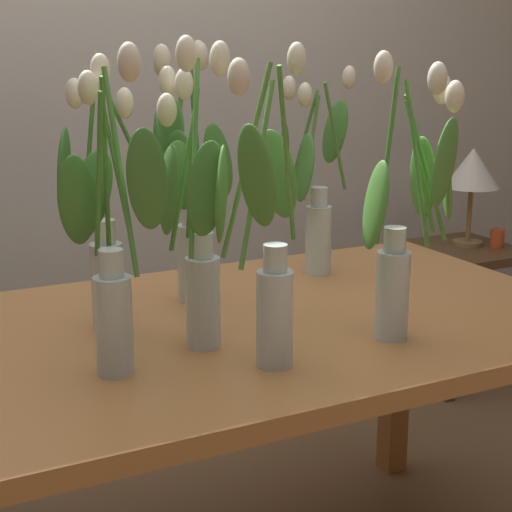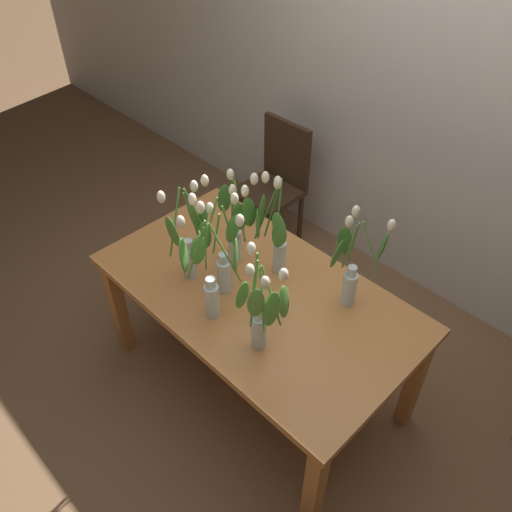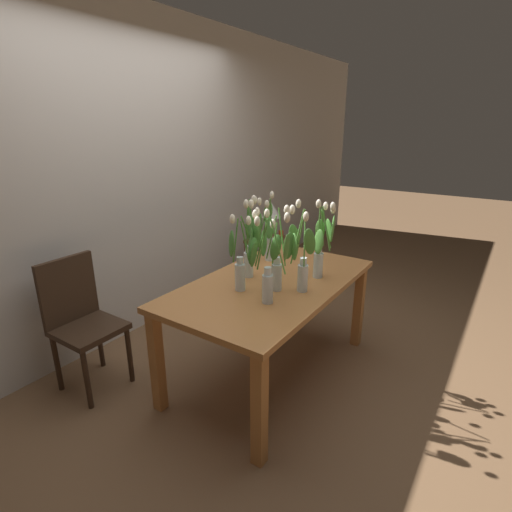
{
  "view_description": "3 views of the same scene",
  "coord_description": "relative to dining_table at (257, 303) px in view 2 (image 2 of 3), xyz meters",
  "views": [
    {
      "loc": [
        -0.65,
        -1.43,
        1.29
      ],
      "look_at": [
        0.05,
        -0.02,
        0.89
      ],
      "focal_mm": 53.95,
      "sensor_mm": 36.0,
      "label": 1
    },
    {
      "loc": [
        1.26,
        -1.25,
        2.55
      ],
      "look_at": [
        0.01,
        -0.02,
        0.98
      ],
      "focal_mm": 36.22,
      "sensor_mm": 36.0,
      "label": 2
    },
    {
      "loc": [
        -2.14,
        -1.32,
        1.78
      ],
      "look_at": [
        -0.08,
        0.08,
        0.93
      ],
      "focal_mm": 27.34,
      "sensor_mm": 36.0,
      "label": 3
    }
  ],
  "objects": [
    {
      "name": "ground_plane",
      "position": [
        0.0,
        0.0,
        -0.65
      ],
      "size": [
        18.0,
        18.0,
        0.0
      ],
      "primitive_type": "plane",
      "color": "brown"
    },
    {
      "name": "room_wall_rear",
      "position": [
        0.0,
        1.41,
        0.7
      ],
      "size": [
        9.0,
        0.1,
        2.7
      ],
      "primitive_type": "cube",
      "color": "beige",
      "rests_on": "ground"
    },
    {
      "name": "dining_table",
      "position": [
        0.0,
        0.0,
        0.0
      ],
      "size": [
        1.6,
        0.9,
        0.74
      ],
      "color": "#B7753D",
      "rests_on": "ground"
    },
    {
      "name": "tulip_vase_0",
      "position": [
        -0.05,
        -0.25,
        0.31
      ],
      "size": [
        0.24,
        0.26,
        0.58
      ],
      "color": "silver",
      "rests_on": "dining_table"
    },
    {
      "name": "tulip_vase_1",
      "position": [
        0.36,
        0.26,
        0.3
      ],
      "size": [
        0.25,
        0.19,
        0.53
      ],
      "color": "silver",
      "rests_on": "dining_table"
    },
    {
      "name": "tulip_vase_2",
      "position": [
        -0.23,
        0.08,
        0.3
      ],
      "size": [
        0.25,
        0.12,
        0.54
      ],
      "color": "silver",
      "rests_on": "dining_table"
    },
    {
      "name": "tulip_vase_3",
      "position": [
        -0.13,
        -0.11,
        0.3
      ],
      "size": [
        0.13,
        0.25,
        0.59
      ],
      "color": "silver",
      "rests_on": "dining_table"
    },
    {
      "name": "tulip_vase_4",
      "position": [
        0.27,
        -0.24,
        0.32
      ],
      "size": [
        0.22,
        0.18,
        0.57
      ],
      "color": "silver",
      "rests_on": "dining_table"
    },
    {
      "name": "tulip_vase_5",
      "position": [
        -0.03,
        0.15,
        0.33
      ],
      "size": [
        0.21,
        0.16,
        0.59
      ],
      "color": "silver",
      "rests_on": "dining_table"
    },
    {
      "name": "tulip_vase_6",
      "position": [
        -0.3,
        -0.15,
        0.31
      ],
      "size": [
        0.16,
        0.27,
        0.58
      ],
      "color": "silver",
      "rests_on": "dining_table"
    },
    {
      "name": "dining_chair",
      "position": [
        -0.83,
        1.02,
        -0.12
      ],
      "size": [
        0.4,
        0.4,
        0.93
      ],
      "color": "#382619",
      "rests_on": "ground"
    }
  ]
}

